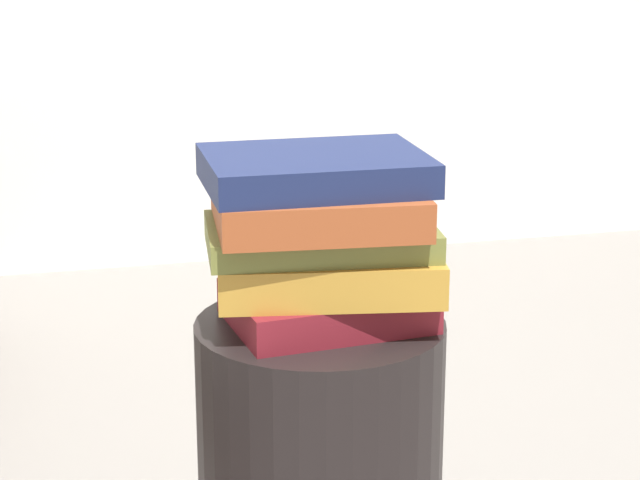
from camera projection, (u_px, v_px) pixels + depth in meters
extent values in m
cube|color=maroon|center=(327.00, 305.00, 1.52)|extent=(0.26, 0.20, 0.05)
cube|color=#B7842D|center=(327.00, 268.00, 1.50)|extent=(0.30, 0.24, 0.05)
cube|color=olive|center=(324.00, 237.00, 1.48)|extent=(0.30, 0.20, 0.03)
cube|color=#994723|center=(317.00, 206.00, 1.47)|extent=(0.27, 0.23, 0.05)
cube|color=#19234C|center=(316.00, 171.00, 1.46)|extent=(0.27, 0.20, 0.04)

